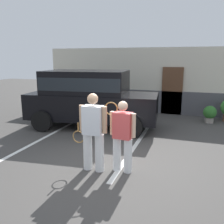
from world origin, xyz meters
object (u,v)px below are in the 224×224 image
parked_suv (90,96)px  tennis_player_woman (122,135)px  tennis_player_man (93,131)px  potted_plant_by_porch (210,113)px

parked_suv → tennis_player_woman: 3.81m
parked_suv → tennis_player_man: 3.63m
tennis_player_man → potted_plant_by_porch: (2.70, 5.28, -0.53)m
tennis_player_man → tennis_player_woman: bearing=-165.2°
tennis_player_man → parked_suv: bearing=-64.0°
parked_suv → tennis_player_woman: bearing=-61.8°
tennis_player_woman → potted_plant_by_porch: 5.55m
tennis_player_woman → parked_suv: bearing=-49.6°
parked_suv → potted_plant_by_porch: (4.21, 1.99, -0.78)m
potted_plant_by_porch → tennis_player_woman: bearing=-112.0°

